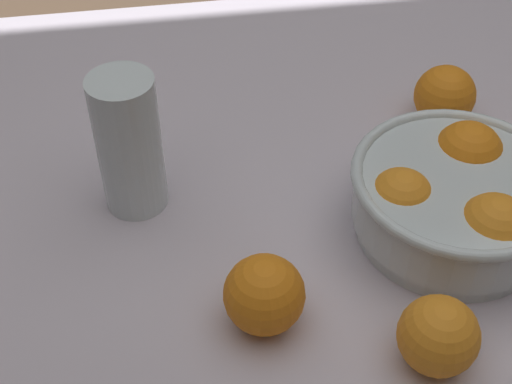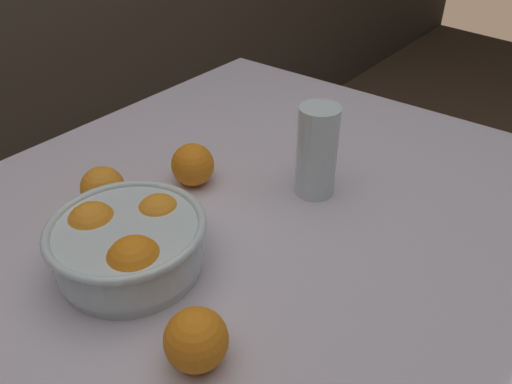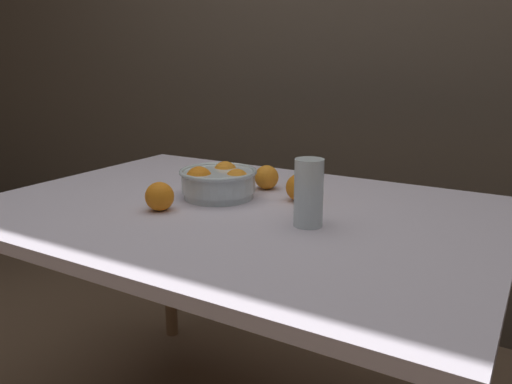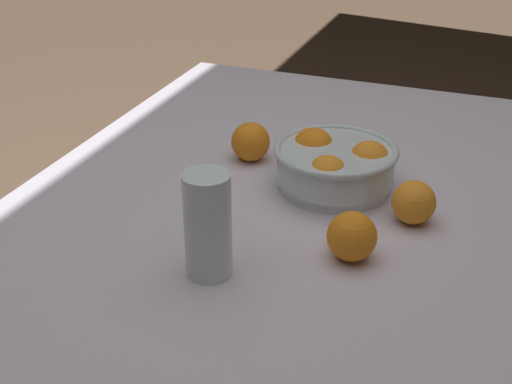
{
  "view_description": "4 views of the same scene",
  "coord_description": "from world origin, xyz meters",
  "px_view_note": "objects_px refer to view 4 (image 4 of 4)",
  "views": [
    {
      "loc": [
        0.19,
        0.52,
        1.31
      ],
      "look_at": [
        0.11,
        0.01,
        0.82
      ],
      "focal_mm": 50.0,
      "sensor_mm": 36.0,
      "label": 1
    },
    {
      "loc": [
        -0.39,
        -0.41,
        1.25
      ],
      "look_at": [
        0.09,
        -0.03,
        0.83
      ],
      "focal_mm": 35.0,
      "sensor_mm": 36.0,
      "label": 2
    },
    {
      "loc": [
        0.68,
        -1.05,
        1.14
      ],
      "look_at": [
        0.08,
        -0.03,
        0.82
      ],
      "focal_mm": 35.0,
      "sensor_mm": 36.0,
      "label": 3
    },
    {
      "loc": [
        1.0,
        0.32,
        1.35
      ],
      "look_at": [
        0.08,
        -0.03,
        0.83
      ],
      "focal_mm": 50.0,
      "sensor_mm": 36.0,
      "label": 4
    }
  ],
  "objects_px": {
    "juice_glass": "(208,230)",
    "orange_loose_near_bowl": "(251,142)",
    "orange_loose_front": "(352,236)",
    "fruit_bowl": "(335,164)",
    "orange_loose_aside": "(414,202)"
  },
  "relations": [
    {
      "from": "juice_glass",
      "to": "orange_loose_near_bowl",
      "type": "xyz_separation_m",
      "value": [
        -0.37,
        -0.08,
        -0.03
      ]
    },
    {
      "from": "orange_loose_front",
      "to": "fruit_bowl",
      "type": "bearing_deg",
      "value": -158.51
    },
    {
      "from": "fruit_bowl",
      "to": "orange_loose_near_bowl",
      "type": "distance_m",
      "value": 0.19
    },
    {
      "from": "orange_loose_aside",
      "to": "fruit_bowl",
      "type": "bearing_deg",
      "value": -115.08
    },
    {
      "from": "juice_glass",
      "to": "orange_loose_aside",
      "type": "bearing_deg",
      "value": 135.21
    },
    {
      "from": "fruit_bowl",
      "to": "orange_loose_aside",
      "type": "bearing_deg",
      "value": 64.92
    },
    {
      "from": "fruit_bowl",
      "to": "juice_glass",
      "type": "bearing_deg",
      "value": -17.13
    },
    {
      "from": "fruit_bowl",
      "to": "orange_loose_aside",
      "type": "height_order",
      "value": "fruit_bowl"
    },
    {
      "from": "fruit_bowl",
      "to": "orange_loose_aside",
      "type": "relative_size",
      "value": 3.03
    },
    {
      "from": "fruit_bowl",
      "to": "juice_glass",
      "type": "xyz_separation_m",
      "value": [
        0.32,
        -0.1,
        0.02
      ]
    },
    {
      "from": "orange_loose_aside",
      "to": "orange_loose_front",
      "type": "bearing_deg",
      "value": -25.46
    },
    {
      "from": "orange_loose_front",
      "to": "orange_loose_near_bowl",
      "type": "bearing_deg",
      "value": -135.37
    },
    {
      "from": "juice_glass",
      "to": "orange_loose_near_bowl",
      "type": "distance_m",
      "value": 0.38
    },
    {
      "from": "orange_loose_near_bowl",
      "to": "fruit_bowl",
      "type": "bearing_deg",
      "value": 72.46
    },
    {
      "from": "orange_loose_front",
      "to": "orange_loose_aside",
      "type": "distance_m",
      "value": 0.15
    }
  ]
}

